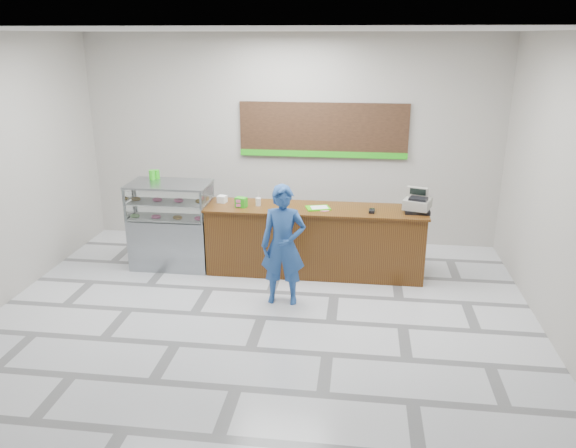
# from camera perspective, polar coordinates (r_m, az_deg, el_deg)

# --- Properties ---
(floor) EXTENTS (7.00, 7.00, 0.00)m
(floor) POSITION_cam_1_polar(r_m,az_deg,el_deg) (7.31, -2.70, -9.49)
(floor) COLOR silver
(floor) RESTS_ON ground
(back_wall) EXTENTS (7.00, 0.00, 7.00)m
(back_wall) POSITION_cam_1_polar(r_m,az_deg,el_deg) (9.57, 0.27, 8.45)
(back_wall) COLOR #B2ACA3
(back_wall) RESTS_ON floor
(ceiling) EXTENTS (7.00, 7.00, 0.00)m
(ceiling) POSITION_cam_1_polar(r_m,az_deg,el_deg) (6.45, -3.20, 19.10)
(ceiling) COLOR silver
(ceiling) RESTS_ON back_wall
(sales_counter) EXTENTS (3.26, 0.76, 1.03)m
(sales_counter) POSITION_cam_1_polar(r_m,az_deg,el_deg) (8.44, 2.75, -1.67)
(sales_counter) COLOR #583310
(sales_counter) RESTS_ON floor
(display_case) EXTENTS (1.22, 0.72, 1.33)m
(display_case) POSITION_cam_1_polar(r_m,az_deg,el_deg) (8.83, -11.74, -0.03)
(display_case) COLOR gray
(display_case) RESTS_ON floor
(menu_board) EXTENTS (2.80, 0.06, 0.90)m
(menu_board) POSITION_cam_1_polar(r_m,az_deg,el_deg) (9.44, 3.60, 9.40)
(menu_board) COLOR black
(menu_board) RESTS_ON back_wall
(cash_register) EXTENTS (0.45, 0.46, 0.34)m
(cash_register) POSITION_cam_1_polar(r_m,az_deg,el_deg) (8.26, 13.00, 2.08)
(cash_register) COLOR black
(cash_register) RESTS_ON sales_counter
(card_terminal) EXTENTS (0.09, 0.17, 0.04)m
(card_terminal) POSITION_cam_1_polar(r_m,az_deg,el_deg) (8.14, 8.51, 1.32)
(card_terminal) COLOR black
(card_terminal) RESTS_ON sales_counter
(serving_tray) EXTENTS (0.40, 0.33, 0.02)m
(serving_tray) POSITION_cam_1_polar(r_m,az_deg,el_deg) (8.24, 3.08, 1.64)
(serving_tray) COLOR #35CB07
(serving_tray) RESTS_ON sales_counter
(napkin_box) EXTENTS (0.15, 0.15, 0.11)m
(napkin_box) POSITION_cam_1_polar(r_m,az_deg,el_deg) (8.57, -6.71, 2.53)
(napkin_box) COLOR white
(napkin_box) RESTS_ON sales_counter
(straw_cup) EXTENTS (0.08, 0.08, 0.12)m
(straw_cup) POSITION_cam_1_polar(r_m,az_deg,el_deg) (8.37, -3.04, 2.27)
(straw_cup) COLOR silver
(straw_cup) RESTS_ON sales_counter
(promo_box) EXTENTS (0.19, 0.15, 0.14)m
(promo_box) POSITION_cam_1_polar(r_m,az_deg,el_deg) (8.32, -4.78, 2.21)
(promo_box) COLOR green
(promo_box) RESTS_ON sales_counter
(donut_decal) EXTENTS (0.17, 0.17, 0.00)m
(donut_decal) POSITION_cam_1_polar(r_m,az_deg,el_deg) (8.19, 3.68, 1.46)
(donut_decal) COLOR pink
(donut_decal) RESTS_ON sales_counter
(green_cup_left) EXTENTS (0.09, 0.09, 0.13)m
(green_cup_left) POSITION_cam_1_polar(r_m,az_deg,el_deg) (8.97, -13.18, 4.95)
(green_cup_left) COLOR green
(green_cup_left) RESTS_ON display_case
(green_cup_right) EXTENTS (0.09, 0.09, 0.15)m
(green_cup_right) POSITION_cam_1_polar(r_m,az_deg,el_deg) (8.91, -13.64, 4.88)
(green_cup_right) COLOR green
(green_cup_right) RESTS_ON display_case
(customer) EXTENTS (0.60, 0.40, 1.63)m
(customer) POSITION_cam_1_polar(r_m,az_deg,el_deg) (7.40, -0.49, -2.18)
(customer) COLOR #22498D
(customer) RESTS_ON floor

